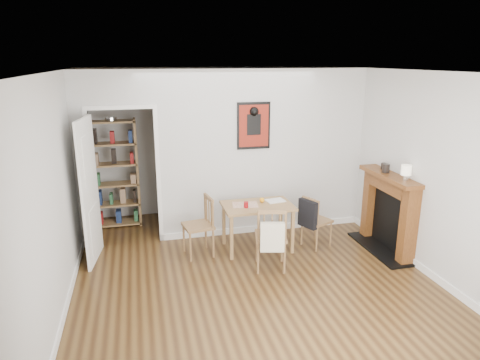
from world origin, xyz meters
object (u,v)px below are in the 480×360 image
object	(u,v)px
chair_right	(316,220)
bookshelf	(115,174)
notebook	(275,201)
mantel_lamp	(406,171)
dining_table	(258,210)
ceramic_jar_a	(386,168)
chair_left	(198,226)
ceramic_jar_b	(383,166)
red_glass	(246,205)
chair_front	(271,237)
fireplace	(389,210)
orange_fruit	(262,200)

from	to	relation	value
chair_right	bookshelf	world-z (taller)	bookshelf
notebook	mantel_lamp	distance (m)	1.87
dining_table	ceramic_jar_a	xyz separation A→B (m)	(1.80, -0.38, 0.61)
chair_left	bookshelf	xyz separation A→B (m)	(-1.15, 1.47, 0.46)
dining_table	chair_right	bearing A→B (deg)	-7.58
dining_table	chair_right	size ratio (longest dim) A/B	1.28
chair_right	ceramic_jar_b	distance (m)	1.28
dining_table	red_glass	distance (m)	0.25
chair_front	ceramic_jar_a	size ratio (longest dim) A/B	7.16
fireplace	mantel_lamp	distance (m)	0.76
fireplace	red_glass	xyz separation A→B (m)	(-2.05, 0.39, 0.12)
orange_fruit	bookshelf	bearing A→B (deg)	146.90
chair_left	chair_right	bearing A→B (deg)	-3.66
chair_right	chair_front	world-z (taller)	chair_front
bookshelf	mantel_lamp	bearing A→B (deg)	-30.52
ceramic_jar_a	fireplace	bearing A→B (deg)	-56.49
bookshelf	ceramic_jar_b	size ratio (longest dim) A/B	19.32
fireplace	red_glass	size ratio (longest dim) A/B	14.61
red_glass	ceramic_jar_a	bearing A→B (deg)	-8.47
dining_table	chair_right	world-z (taller)	chair_right
dining_table	mantel_lamp	bearing A→B (deg)	-23.84
notebook	ceramic_jar_a	world-z (taller)	ceramic_jar_a
red_glass	ceramic_jar_b	distance (m)	2.13
chair_left	notebook	bearing A→B (deg)	4.90
chair_front	orange_fruit	xyz separation A→B (m)	(0.09, 0.72, 0.27)
chair_right	fireplace	world-z (taller)	fireplace
fireplace	notebook	xyz separation A→B (m)	(-1.56, 0.56, 0.08)
chair_right	orange_fruit	bearing A→B (deg)	165.73
mantel_lamp	ceramic_jar_b	distance (m)	0.63
chair_front	ceramic_jar_a	xyz separation A→B (m)	(1.80, 0.26, 0.77)
fireplace	mantel_lamp	world-z (taller)	mantel_lamp
chair_right	orange_fruit	xyz separation A→B (m)	(-0.79, 0.20, 0.32)
bookshelf	mantel_lamp	size ratio (longest dim) A/B	8.47
bookshelf	chair_front	bearing A→B (deg)	-46.01
chair_right	bookshelf	size ratio (longest dim) A/B	0.44
chair_left	fireplace	xyz separation A→B (m)	(2.74, -0.46, 0.18)
dining_table	chair_front	world-z (taller)	chair_front
dining_table	red_glass	world-z (taller)	red_glass
dining_table	fireplace	distance (m)	1.92
fireplace	orange_fruit	world-z (taller)	fireplace
dining_table	mantel_lamp	distance (m)	2.11
fireplace	notebook	size ratio (longest dim) A/B	4.63
fireplace	orange_fruit	distance (m)	1.86
ceramic_jar_a	orange_fruit	bearing A→B (deg)	164.92
chair_front	chair_right	bearing A→B (deg)	30.92
chair_front	bookshelf	distance (m)	2.97
notebook	ceramic_jar_b	size ratio (longest dim) A/B	2.89
mantel_lamp	ceramic_jar_a	size ratio (longest dim) A/B	1.70
chair_left	notebook	xyz separation A→B (m)	(1.18, 0.10, 0.26)
fireplace	ceramic_jar_b	xyz separation A→B (m)	(0.02, 0.28, 0.59)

